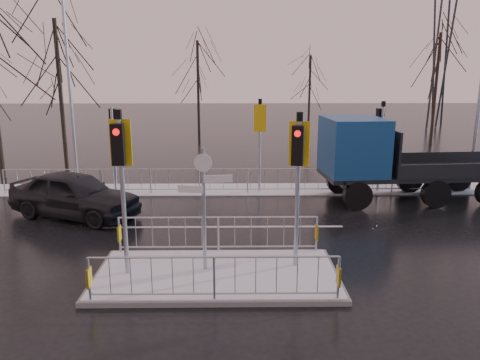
{
  "coord_description": "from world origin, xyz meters",
  "views": [
    {
      "loc": [
        0.43,
        -10.73,
        5.05
      ],
      "look_at": [
        0.62,
        2.88,
        1.8
      ],
      "focal_mm": 35.0,
      "sensor_mm": 36.0,
      "label": 1
    }
  ],
  "objects_px": {
    "traffic_island": "(216,263)",
    "street_lamp_left": "(71,82)",
    "car_far_lane": "(74,194)",
    "flatbed_truck": "(378,157)"
  },
  "relations": [
    {
      "from": "car_far_lane",
      "to": "traffic_island",
      "type": "bearing_deg",
      "value": -111.49
    },
    {
      "from": "traffic_island",
      "to": "flatbed_truck",
      "type": "xyz_separation_m",
      "value": [
        5.99,
        6.88,
        1.34
      ]
    },
    {
      "from": "flatbed_truck",
      "to": "street_lamp_left",
      "type": "distance_m",
      "value": 12.98
    },
    {
      "from": "flatbed_truck",
      "to": "street_lamp_left",
      "type": "xyz_separation_m",
      "value": [
        -12.41,
        2.61,
        2.76
      ]
    },
    {
      "from": "traffic_island",
      "to": "street_lamp_left",
      "type": "relative_size",
      "value": 0.73
    },
    {
      "from": "car_far_lane",
      "to": "street_lamp_left",
      "type": "relative_size",
      "value": 0.57
    },
    {
      "from": "car_far_lane",
      "to": "street_lamp_left",
      "type": "distance_m",
      "value": 5.97
    },
    {
      "from": "car_far_lane",
      "to": "flatbed_truck",
      "type": "distance_m",
      "value": 11.29
    },
    {
      "from": "traffic_island",
      "to": "street_lamp_left",
      "type": "height_order",
      "value": "street_lamp_left"
    },
    {
      "from": "street_lamp_left",
      "to": "flatbed_truck",
      "type": "bearing_deg",
      "value": -11.86
    }
  ]
}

